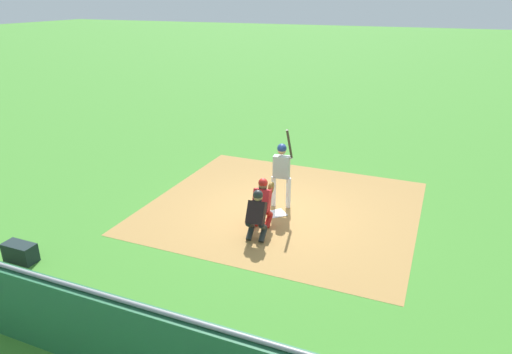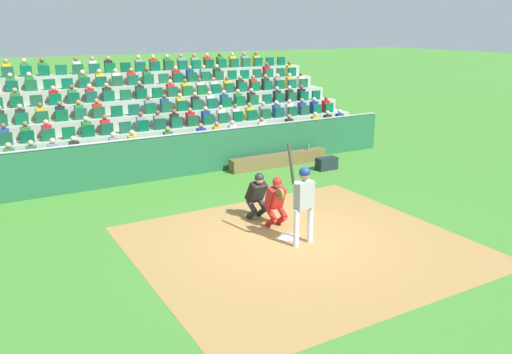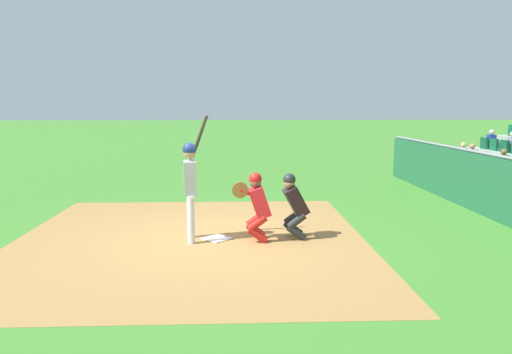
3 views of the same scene
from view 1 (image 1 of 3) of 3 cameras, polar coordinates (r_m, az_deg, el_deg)
ground_plane at (r=12.40m, az=2.64°, el=-4.63°), size 160.00×160.00×0.00m
infield_dirt_patch at (r=12.82m, az=3.41°, el=-3.69°), size 7.21×6.60×0.01m
home_plate_marker at (r=12.39m, az=2.64°, el=-4.56°), size 0.62×0.62×0.02m
batter_at_plate at (r=12.36m, az=3.24°, el=1.12°), size 0.60×0.48×2.34m
catcher_crouching at (r=11.49m, az=0.88°, el=-2.84°), size 0.48×0.73×1.31m
home_plate_umpire at (r=10.86m, az=0.10°, el=-4.56°), size 0.49×0.52×1.27m
dugout_wall at (r=7.46m, az=-14.83°, el=-19.35°), size 16.24×0.24×1.45m
dugout_bench at (r=10.04m, az=-28.16°, el=-12.98°), size 3.80×0.40×0.44m
equipment_duffel_bag at (r=11.50m, az=-27.38°, el=-8.35°), size 0.75×0.37×0.43m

